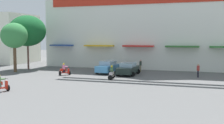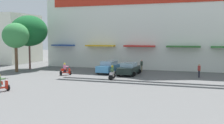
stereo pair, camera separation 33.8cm
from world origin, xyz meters
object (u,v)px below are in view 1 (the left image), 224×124
plaza_tree_0 (14,36)px  plaza_tree_2 (27,31)px  scooter_rider_4 (64,70)px  parked_car_1 (128,69)px  scooter_rider_2 (0,84)px  scooter_rider_3 (112,74)px  pedestrian_3 (198,70)px  pedestrian_2 (141,65)px  parked_car_0 (108,67)px

plaza_tree_0 → plaza_tree_2: (-0.23, 3.21, 0.70)m
scooter_rider_4 → parked_car_1: bearing=20.3°
scooter_rider_2 → scooter_rider_3: scooter_rider_2 is taller
pedestrian_3 → scooter_rider_4: bearing=-168.2°
parked_car_1 → plaza_tree_0: bearing=-172.3°
scooter_rider_2 → pedestrian_3: (15.47, 14.03, 0.24)m
plaza_tree_0 → plaza_tree_2: 3.30m
plaza_tree_2 → pedestrian_2: size_ratio=4.69×
parked_car_1 → parked_car_0: bearing=164.3°
scooter_rider_3 → plaza_tree_2: bearing=160.4°
parked_car_1 → scooter_rider_4: 7.66m
scooter_rider_2 → scooter_rider_4: 10.85m
parked_car_1 → scooter_rider_2: scooter_rider_2 is taller
parked_car_1 → scooter_rider_2: (-7.40, -13.50, -0.11)m
parked_car_0 → pedestrian_2: pedestrian_2 is taller
plaza_tree_0 → scooter_rider_3: 14.64m
scooter_rider_3 → parked_car_0: bearing=113.7°
plaza_tree_2 → scooter_rider_3: (14.16, -5.04, -4.82)m
pedestrian_2 → plaza_tree_0: bearing=-161.3°
plaza_tree_2 → plaza_tree_0: bearing=-85.9°
scooter_rider_3 → pedestrian_2: (1.62, 7.09, 0.33)m
scooter_rider_3 → pedestrian_3: size_ratio=0.98×
plaza_tree_2 → scooter_rider_2: 17.24m
parked_car_1 → pedestrian_2: bearing=76.4°
scooter_rider_2 → scooter_rider_4: (0.21, 10.85, -0.04)m
plaza_tree_0 → pedestrian_2: plaza_tree_0 is taller
scooter_rider_3 → scooter_rider_2: bearing=-124.2°
parked_car_1 → scooter_rider_4: same height
plaza_tree_0 → parked_car_1: plaza_tree_0 is taller
pedestrian_2 → scooter_rider_4: bearing=-143.4°
pedestrian_3 → scooter_rider_3: bearing=-154.0°
plaza_tree_0 → plaza_tree_2: size_ratio=0.84×
plaza_tree_2 → scooter_rider_4: 9.96m
pedestrian_2 → pedestrian_3: pedestrian_2 is taller
plaza_tree_0 → plaza_tree_2: plaza_tree_2 is taller
scooter_rider_2 → plaza_tree_0: bearing=122.6°
scooter_rider_2 → pedestrian_2: size_ratio=0.95×
scooter_rider_3 → pedestrian_2: bearing=77.2°
parked_car_1 → pedestrian_2: pedestrian_2 is taller
parked_car_0 → parked_car_1: (2.85, -0.80, -0.03)m
parked_car_1 → scooter_rider_4: bearing=-159.7°
scooter_rider_3 → parked_car_1: bearing=77.8°
plaza_tree_0 → pedestrian_3: plaza_tree_0 is taller
scooter_rider_3 → pedestrian_3: bearing=26.0°
scooter_rider_4 → pedestrian_3: (15.26, 3.18, 0.29)m
parked_car_0 → parked_car_1: size_ratio=1.01×
pedestrian_3 → scooter_rider_2: bearing=-137.8°
scooter_rider_4 → scooter_rider_3: bearing=-10.3°
plaza_tree_2 → pedestrian_2: plaza_tree_2 is taller
scooter_rider_4 → plaza_tree_0: bearing=175.0°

